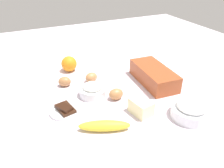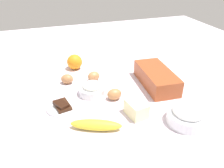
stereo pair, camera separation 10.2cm
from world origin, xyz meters
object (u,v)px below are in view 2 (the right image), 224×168
object	(u,v)px
flour_bowl	(92,89)
butter_block	(136,109)
loaf_pan	(156,77)
orange_fruit	(75,62)
egg_near_butter	(94,76)
banana	(96,125)
sugar_bowl	(188,115)
chocolate_plate	(62,107)
egg_loose	(67,79)
egg_beside_bowl	(114,94)

from	to	relation	value
flour_bowl	butter_block	xyz separation A→B (m)	(0.21, 0.13, 0.00)
butter_block	loaf_pan	bearing A→B (deg)	135.45
orange_fruit	egg_near_butter	bearing A→B (deg)	21.69
loaf_pan	banana	distance (m)	0.42
sugar_bowl	butter_block	world-z (taller)	sugar_bowl
loaf_pan	orange_fruit	world-z (taller)	orange_fruit
sugar_bowl	orange_fruit	world-z (taller)	orange_fruit
flour_bowl	chocolate_plate	size ratio (longest dim) A/B	0.95
egg_loose	egg_beside_bowl	bearing A→B (deg)	40.59
loaf_pan	butter_block	bearing A→B (deg)	-40.88
sugar_bowl	banana	distance (m)	0.35
orange_fruit	butter_block	size ratio (longest dim) A/B	0.93
flour_bowl	egg_beside_bowl	world-z (taller)	flour_bowl
egg_beside_bowl	orange_fruit	bearing A→B (deg)	-162.65
egg_beside_bowl	chocolate_plate	bearing A→B (deg)	-89.99
chocolate_plate	sugar_bowl	bearing A→B (deg)	61.90
sugar_bowl	butter_block	xyz separation A→B (m)	(-0.10, -0.17, -0.00)
flour_bowl	egg_beside_bowl	bearing A→B (deg)	48.45
sugar_bowl	chocolate_plate	size ratio (longest dim) A/B	1.19
banana	flour_bowl	bearing A→B (deg)	169.40
butter_block	egg_loose	size ratio (longest dim) A/B	1.47
loaf_pan	egg_near_butter	world-z (taller)	loaf_pan
butter_block	egg_beside_bowl	bearing A→B (deg)	-161.47
banana	loaf_pan	bearing A→B (deg)	121.72
flour_bowl	egg_beside_bowl	distance (m)	0.11
loaf_pan	butter_block	world-z (taller)	loaf_pan
egg_near_butter	egg_beside_bowl	world-z (taller)	same
chocolate_plate	egg_beside_bowl	bearing A→B (deg)	90.01
loaf_pan	flour_bowl	size ratio (longest dim) A/B	2.32
flour_bowl	banana	size ratio (longest dim) A/B	0.65
banana	egg_beside_bowl	distance (m)	0.21
loaf_pan	egg_near_butter	size ratio (longest dim) A/B	4.59
flour_bowl	orange_fruit	xyz separation A→B (m)	(-0.29, -0.03, 0.01)
banana	orange_fruit	xyz separation A→B (m)	(-0.53, 0.01, 0.02)
egg_beside_bowl	egg_near_butter	bearing A→B (deg)	-166.62
loaf_pan	flour_bowl	bearing A→B (deg)	-89.40
banana	butter_block	bearing A→B (deg)	100.39
flour_bowl	egg_loose	bearing A→B (deg)	-144.61
egg_beside_bowl	chocolate_plate	world-z (taller)	egg_beside_bowl
egg_loose	chocolate_plate	distance (m)	0.21
loaf_pan	sugar_bowl	bearing A→B (deg)	-0.45
egg_near_butter	chocolate_plate	bearing A→B (deg)	-43.78
sugar_bowl	butter_block	bearing A→B (deg)	-120.97
egg_near_butter	egg_beside_bowl	size ratio (longest dim) A/B	0.97
sugar_bowl	butter_block	distance (m)	0.19
egg_beside_bowl	sugar_bowl	bearing A→B (deg)	42.03
orange_fruit	egg_beside_bowl	world-z (taller)	orange_fruit
orange_fruit	egg_beside_bowl	size ratio (longest dim) A/B	1.30
sugar_bowl	orange_fruit	xyz separation A→B (m)	(-0.59, -0.32, 0.01)
loaf_pan	egg_loose	size ratio (longest dim) A/B	4.71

